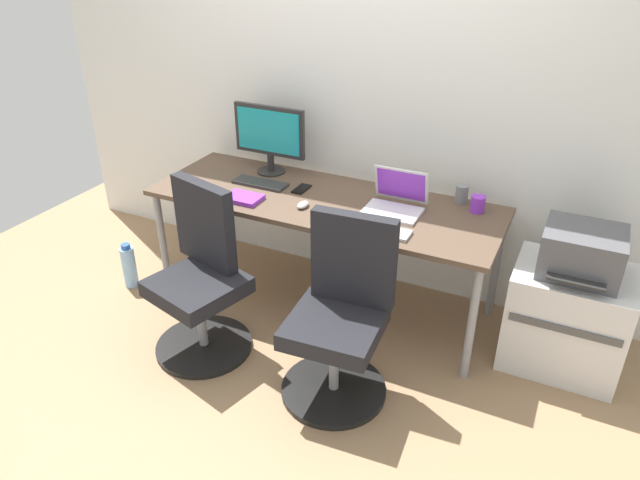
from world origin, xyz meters
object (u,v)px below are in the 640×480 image
Objects in this scene: side_cabinet at (565,318)px; water_bottle_on_floor at (129,266)px; printer at (582,252)px; desktop_monitor at (269,135)px; office_chair_left at (201,279)px; coffee_mug at (478,204)px; office_chair_right at (341,319)px; open_laptop at (396,201)px.

water_bottle_on_floor is at bearing -170.70° from side_cabinet.
desktop_monitor is at bearing 174.23° from printer.
office_chair_left is 1.04m from desktop_monitor.
coffee_mug is (2.06, 0.62, 0.61)m from water_bottle_on_floor.
office_chair_right reaches higher than water_bottle_on_floor.
coffee_mug is (-0.57, 0.19, 0.47)m from side_cabinet.
office_chair_left is 1.15m from open_laptop.
side_cabinet is 6.39× the size of coffee_mug.
office_chair_left is 0.89m from water_bottle_on_floor.
office_chair_right is 2.35× the size of printer.
desktop_monitor reaches higher than printer.
coffee_mug is (0.42, 0.17, -0.01)m from open_laptop.
office_chair_left is 10.22× the size of coffee_mug.
open_laptop is at bearing 15.19° from water_bottle_on_floor.
water_bottle_on_floor is at bearing -140.01° from desktop_monitor.
office_chair_right is 1.96× the size of desktop_monitor.
office_chair_left is 3.03× the size of open_laptop.
side_cabinet is at bearing 9.30° from water_bottle_on_floor.
office_chair_left reaches higher than side_cabinet.
office_chair_left reaches higher than coffee_mug.
printer is at bearing -5.77° from desktop_monitor.
office_chair_right is 0.79m from open_laptop.
desktop_monitor reaches higher than open_laptop.
side_cabinet is 1.23× the size of desktop_monitor.
desktop_monitor is at bearing 93.91° from office_chair_left.
office_chair_right is at bearing -9.22° from water_bottle_on_floor.
desktop_monitor is 1.34m from coffee_mug.
open_laptop is at bearing 40.22° from office_chair_left.
office_chair_left is 1.57m from coffee_mug.
coffee_mug reaches higher than side_cabinet.
office_chair_right is 1.24m from printer.
desktop_monitor is (0.74, 0.62, 0.81)m from water_bottle_on_floor.
office_chair_left and office_chair_right have the same top height.
office_chair_left is at bearing -159.13° from side_cabinet.
office_chair_left is at bearing -144.95° from coffee_mug.
water_bottle_on_floor is at bearing -170.72° from printer.
office_chair_left reaches higher than open_laptop.
side_cabinet is (1.83, 0.70, -0.14)m from office_chair_left.
desktop_monitor reaches higher than water_bottle_on_floor.
desktop_monitor reaches higher than office_chair_right.
coffee_mug is (1.32, -0.00, -0.20)m from desktop_monitor.
printer is at bearing -0.96° from open_laptop.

